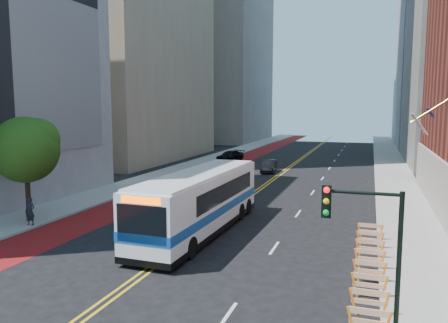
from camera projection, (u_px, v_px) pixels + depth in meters
ground at (137, 279)px, 19.01m from camera, size 160.00×160.00×0.00m
sidewalk_left at (176, 170)px, 51.01m from camera, size 4.00×140.00×0.15m
sidewalk_right at (396, 182)px, 43.41m from camera, size 4.00×140.00×0.15m
bus_lane_paint at (207, 173)px, 49.79m from camera, size 3.60×140.00×0.01m
center_line_inner at (276, 176)px, 47.28m from camera, size 0.14×140.00×0.01m
center_line_outer at (279, 176)px, 47.16m from camera, size 0.14×140.00×0.01m
lane_dashes at (329, 168)px, 53.22m from camera, size 0.14×98.20×0.01m
construction_barriers at (370, 262)px, 19.10m from camera, size 1.42×10.91×1.00m
street_tree at (27, 147)px, 27.64m from camera, size 4.20×4.20×6.70m
traffic_signal at (366, 240)px, 12.26m from camera, size 2.21×0.34×5.07m
transit_bus at (201, 201)px, 25.85m from camera, size 3.23×13.35×3.65m
car_a at (224, 171)px, 46.31m from camera, size 2.64×4.09×1.30m
car_b at (269, 166)px, 49.92m from camera, size 2.00×4.47×1.43m
car_c at (230, 156)px, 60.80m from camera, size 3.46×5.17×1.39m
pedestrian at (30, 211)px, 27.00m from camera, size 0.68×0.49×1.75m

